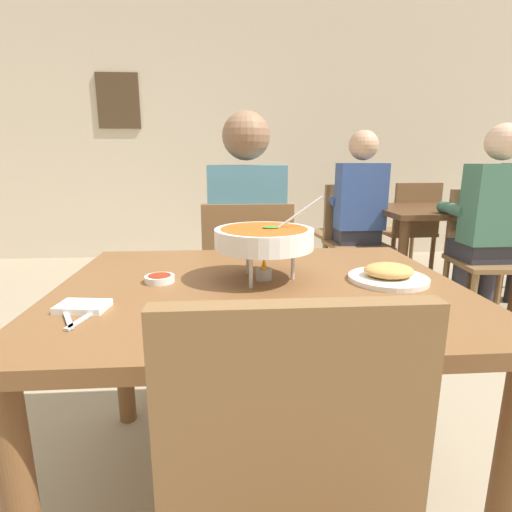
{
  "coord_description": "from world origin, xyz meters",
  "views": [
    {
      "loc": [
        -0.1,
        -1.15,
        1.09
      ],
      "look_at": [
        0.0,
        0.15,
        0.78
      ],
      "focal_mm": 28.18,
      "sensor_mm": 36.0,
      "label": 1
    }
  ],
  "objects_px": {
    "chair_diner_main": "(247,280)",
    "rice_plate": "(330,316)",
    "patron_bg_middle": "(490,216)",
    "chair_bg_middle": "(484,249)",
    "dining_table_far": "(440,224)",
    "sauce_dish": "(160,278)",
    "chair_bg_corner": "(410,226)",
    "chair_bg_window": "(348,225)",
    "patron_bg_right": "(358,206)",
    "curry_bowl": "(264,239)",
    "diner_main": "(246,232)",
    "dining_table_main": "(260,316)",
    "chair_bg_right": "(353,234)",
    "appetizer_plate": "(388,274)"
  },
  "relations": [
    {
      "from": "chair_bg_window",
      "to": "chair_bg_right",
      "type": "bearing_deg",
      "value": -101.6
    },
    {
      "from": "chair_diner_main",
      "to": "patron_bg_right",
      "type": "height_order",
      "value": "patron_bg_right"
    },
    {
      "from": "chair_bg_right",
      "to": "patron_bg_right",
      "type": "height_order",
      "value": "patron_bg_right"
    },
    {
      "from": "rice_plate",
      "to": "patron_bg_middle",
      "type": "xyz_separation_m",
      "value": [
        1.46,
        1.61,
        -0.01
      ]
    },
    {
      "from": "dining_table_far",
      "to": "sauce_dish",
      "type": "bearing_deg",
      "value": -136.01
    },
    {
      "from": "diner_main",
      "to": "rice_plate",
      "type": "distance_m",
      "value": 1.12
    },
    {
      "from": "appetizer_plate",
      "to": "chair_bg_middle",
      "type": "xyz_separation_m",
      "value": [
        1.23,
        1.36,
        -0.24
      ]
    },
    {
      "from": "patron_bg_right",
      "to": "chair_bg_middle",
      "type": "bearing_deg",
      "value": -38.37
    },
    {
      "from": "chair_diner_main",
      "to": "rice_plate",
      "type": "height_order",
      "value": "chair_diner_main"
    },
    {
      "from": "rice_plate",
      "to": "chair_bg_middle",
      "type": "relative_size",
      "value": 0.27
    },
    {
      "from": "curry_bowl",
      "to": "patron_bg_right",
      "type": "distance_m",
      "value": 2.09
    },
    {
      "from": "dining_table_main",
      "to": "dining_table_far",
      "type": "bearing_deg",
      "value": 49.63
    },
    {
      "from": "chair_bg_corner",
      "to": "patron_bg_right",
      "type": "height_order",
      "value": "patron_bg_right"
    },
    {
      "from": "appetizer_plate",
      "to": "dining_table_main",
      "type": "bearing_deg",
      "value": -179.46
    },
    {
      "from": "chair_diner_main",
      "to": "sauce_dish",
      "type": "bearing_deg",
      "value": -112.62
    },
    {
      "from": "chair_bg_right",
      "to": "patron_bg_middle",
      "type": "height_order",
      "value": "patron_bg_middle"
    },
    {
      "from": "curry_bowl",
      "to": "patron_bg_right",
      "type": "xyz_separation_m",
      "value": [
        0.92,
        1.88,
        -0.11
      ]
    },
    {
      "from": "chair_diner_main",
      "to": "diner_main",
      "type": "relative_size",
      "value": 0.69
    },
    {
      "from": "chair_bg_window",
      "to": "patron_bg_right",
      "type": "xyz_separation_m",
      "value": [
        -0.08,
        -0.51,
        0.24
      ]
    },
    {
      "from": "chair_bg_right",
      "to": "rice_plate",
      "type": "bearing_deg",
      "value": -108.96
    },
    {
      "from": "curry_bowl",
      "to": "patron_bg_right",
      "type": "height_order",
      "value": "patron_bg_right"
    },
    {
      "from": "chair_bg_window",
      "to": "dining_table_far",
      "type": "bearing_deg",
      "value": -46.21
    },
    {
      "from": "curry_bowl",
      "to": "chair_bg_corner",
      "type": "height_order",
      "value": "curry_bowl"
    },
    {
      "from": "chair_bg_middle",
      "to": "chair_bg_window",
      "type": "distance_m",
      "value": 1.23
    },
    {
      "from": "curry_bowl",
      "to": "appetizer_plate",
      "type": "height_order",
      "value": "curry_bowl"
    },
    {
      "from": "rice_plate",
      "to": "patron_bg_middle",
      "type": "height_order",
      "value": "patron_bg_middle"
    },
    {
      "from": "chair_bg_middle",
      "to": "patron_bg_right",
      "type": "height_order",
      "value": "patron_bg_right"
    },
    {
      "from": "chair_bg_corner",
      "to": "patron_bg_middle",
      "type": "relative_size",
      "value": 0.69
    },
    {
      "from": "sauce_dish",
      "to": "chair_bg_middle",
      "type": "relative_size",
      "value": 0.1
    },
    {
      "from": "curry_bowl",
      "to": "dining_table_far",
      "type": "height_order",
      "value": "curry_bowl"
    },
    {
      "from": "chair_bg_window",
      "to": "patron_bg_right",
      "type": "bearing_deg",
      "value": -99.09
    },
    {
      "from": "rice_plate",
      "to": "chair_bg_corner",
      "type": "height_order",
      "value": "chair_bg_corner"
    },
    {
      "from": "rice_plate",
      "to": "chair_bg_corner",
      "type": "distance_m",
      "value": 3.06
    },
    {
      "from": "dining_table_main",
      "to": "dining_table_far",
      "type": "height_order",
      "value": "same"
    },
    {
      "from": "diner_main",
      "to": "chair_bg_right",
      "type": "height_order",
      "value": "diner_main"
    },
    {
      "from": "patron_bg_middle",
      "to": "chair_bg_middle",
      "type": "bearing_deg",
      "value": 61.71
    },
    {
      "from": "chair_bg_corner",
      "to": "chair_bg_window",
      "type": "distance_m",
      "value": 0.56
    },
    {
      "from": "chair_bg_right",
      "to": "patron_bg_right",
      "type": "distance_m",
      "value": 0.25
    },
    {
      "from": "diner_main",
      "to": "patron_bg_right",
      "type": "bearing_deg",
      "value": 50.24
    },
    {
      "from": "chair_bg_right",
      "to": "patron_bg_right",
      "type": "bearing_deg",
      "value": -83.21
    },
    {
      "from": "chair_diner_main",
      "to": "rice_plate",
      "type": "distance_m",
      "value": 1.12
    },
    {
      "from": "rice_plate",
      "to": "chair_bg_right",
      "type": "height_order",
      "value": "chair_bg_right"
    },
    {
      "from": "dining_table_main",
      "to": "chair_bg_right",
      "type": "distance_m",
      "value": 2.2
    },
    {
      "from": "dining_table_main",
      "to": "dining_table_far",
      "type": "distance_m",
      "value": 2.43
    },
    {
      "from": "dining_table_main",
      "to": "chair_bg_window",
      "type": "relative_size",
      "value": 1.32
    },
    {
      "from": "chair_bg_middle",
      "to": "chair_bg_window",
      "type": "xyz_separation_m",
      "value": [
        -0.61,
        1.07,
        0.0
      ]
    },
    {
      "from": "chair_bg_corner",
      "to": "chair_bg_window",
      "type": "relative_size",
      "value": 1.0
    },
    {
      "from": "rice_plate",
      "to": "chair_bg_window",
      "type": "height_order",
      "value": "chair_bg_window"
    },
    {
      "from": "patron_bg_middle",
      "to": "patron_bg_right",
      "type": "distance_m",
      "value": 0.91
    },
    {
      "from": "rice_plate",
      "to": "patron_bg_middle",
      "type": "distance_m",
      "value": 2.17
    }
  ]
}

